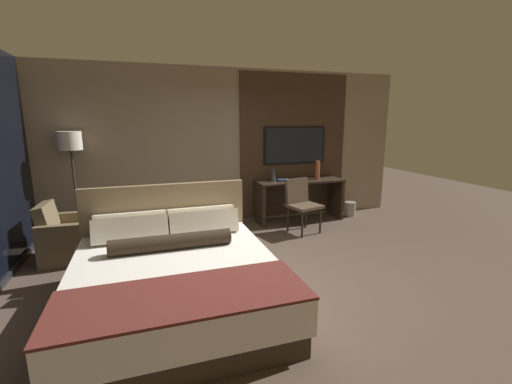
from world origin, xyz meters
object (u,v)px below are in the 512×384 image
object	(u,v)px
desk_chair	(301,200)
vase_tall	(318,170)
bed	(175,277)
tv	(295,145)
vase_short	(273,174)
floor_lamp	(71,150)
armchair_by_window	(70,239)
waste_bin	(350,209)
desk	(299,193)
book	(283,180)

from	to	relation	value
desk_chair	vase_tall	xyz separation A→B (m)	(0.63, 0.60, 0.41)
bed	tv	size ratio (longest dim) A/B	1.79
vase_short	floor_lamp	bearing A→B (deg)	179.02
bed	armchair_by_window	world-z (taller)	bed
desk_chair	waste_bin	xyz separation A→B (m)	(1.37, 0.56, -0.41)
floor_lamp	desk	bearing A→B (deg)	-0.72
bed	book	world-z (taller)	bed
desk	book	world-z (taller)	book
armchair_by_window	floor_lamp	world-z (taller)	floor_lamp
vase_short	vase_tall	bearing A→B (deg)	-1.96
desk_chair	armchair_by_window	bearing A→B (deg)	166.43
floor_lamp	book	world-z (taller)	floor_lamp
desk	armchair_by_window	xyz separation A→B (m)	(-3.82, -0.70, -0.25)
book	waste_bin	distance (m)	1.58
bed	vase_short	xyz separation A→B (m)	(2.02, 2.44, 0.59)
bed	vase_tall	size ratio (longest dim) A/B	6.46
tv	armchair_by_window	distance (m)	4.10
bed	desk_chair	distance (m)	2.93
waste_bin	floor_lamp	bearing A→B (deg)	178.54
book	floor_lamp	bearing A→B (deg)	179.15
armchair_by_window	book	size ratio (longest dim) A/B	3.47
desk_chair	vase_tall	bearing A→B (deg)	29.26
tv	vase_short	size ratio (longest dim) A/B	4.75
bed	tv	world-z (taller)	tv
vase_short	book	distance (m)	0.24
vase_tall	book	xyz separation A→B (m)	(-0.69, 0.04, -0.16)
floor_lamp	vase_tall	bearing A→B (deg)	-1.19
desk	floor_lamp	distance (m)	3.93
desk	floor_lamp	size ratio (longest dim) A/B	0.96
book	waste_bin	size ratio (longest dim) A/B	0.83
desk	desk_chair	bearing A→B (deg)	-112.12
floor_lamp	waste_bin	distance (m)	5.11
armchair_by_window	vase_short	bearing A→B (deg)	-75.81
bed	waste_bin	xyz separation A→B (m)	(3.67, 2.37, -0.19)
floor_lamp	vase_short	bearing A→B (deg)	-0.98
tv	armchair_by_window	bearing A→B (deg)	-166.40
bed	waste_bin	size ratio (longest dim) A/B	8.03
desk_chair	floor_lamp	distance (m)	3.74
desk	vase_short	world-z (taller)	vase_short
desk_chair	waste_bin	distance (m)	1.54
floor_lamp	book	distance (m)	3.56
tv	vase_tall	world-z (taller)	tv
bed	waste_bin	bearing A→B (deg)	32.90
floor_lamp	armchair_by_window	bearing A→B (deg)	-90.25
tv	floor_lamp	xyz separation A→B (m)	(-3.82, -0.18, 0.03)
tv	waste_bin	xyz separation A→B (m)	(1.11, -0.31, -1.28)
book	waste_bin	bearing A→B (deg)	-2.96
vase_short	book	bearing A→B (deg)	1.32
desk_chair	book	bearing A→B (deg)	81.29
bed	desk	xyz separation A→B (m)	(2.55, 2.45, 0.20)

